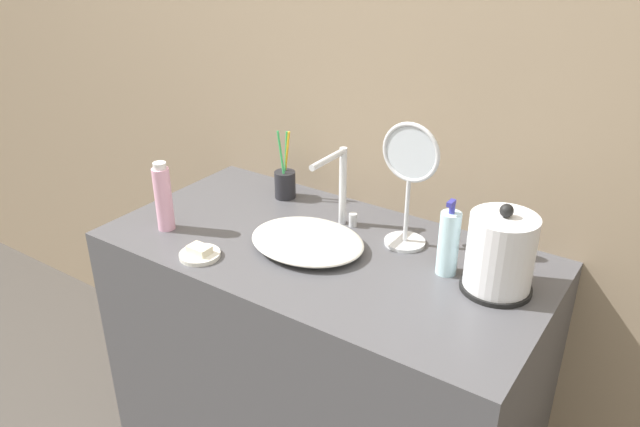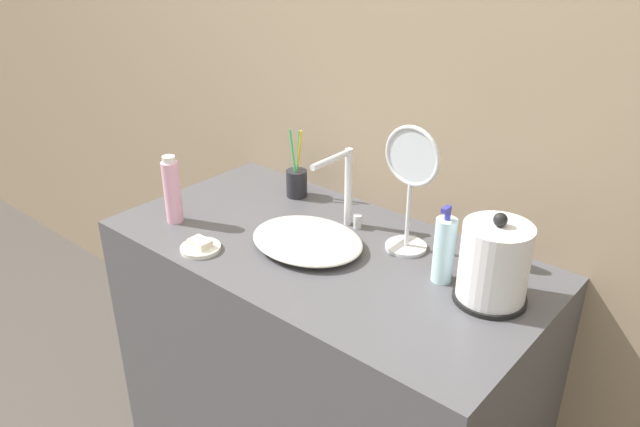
{
  "view_description": "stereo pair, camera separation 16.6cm",
  "coord_description": "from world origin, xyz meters",
  "px_view_note": "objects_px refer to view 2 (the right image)",
  "views": [
    {
      "loc": [
        0.82,
        -0.92,
        1.7
      ],
      "look_at": [
        -0.01,
        0.31,
        0.97
      ],
      "focal_mm": 35.0,
      "sensor_mm": 36.0,
      "label": 1
    },
    {
      "loc": [
        0.95,
        -0.82,
        1.7
      ],
      "look_at": [
        -0.01,
        0.31,
        0.97
      ],
      "focal_mm": 35.0,
      "sensor_mm": 36.0,
      "label": 2
    }
  ],
  "objects_px": {
    "electric_kettle": "(494,266)",
    "shampoo_bottle": "(172,190)",
    "faucet": "(345,185)",
    "lotion_bottle": "(444,250)",
    "toothbrush_cup": "(297,182)",
    "vanity_mirror": "(410,181)"
  },
  "relations": [
    {
      "from": "toothbrush_cup",
      "to": "vanity_mirror",
      "type": "bearing_deg",
      "value": -7.72
    },
    {
      "from": "toothbrush_cup",
      "to": "shampoo_bottle",
      "type": "bearing_deg",
      "value": -112.68
    },
    {
      "from": "shampoo_bottle",
      "to": "vanity_mirror",
      "type": "bearing_deg",
      "value": 26.42
    },
    {
      "from": "shampoo_bottle",
      "to": "electric_kettle",
      "type": "bearing_deg",
      "value": 13.94
    },
    {
      "from": "faucet",
      "to": "vanity_mirror",
      "type": "bearing_deg",
      "value": 2.97
    },
    {
      "from": "lotion_bottle",
      "to": "vanity_mirror",
      "type": "relative_size",
      "value": 0.59
    },
    {
      "from": "toothbrush_cup",
      "to": "faucet",
      "type": "bearing_deg",
      "value": -16.1
    },
    {
      "from": "toothbrush_cup",
      "to": "shampoo_bottle",
      "type": "xyz_separation_m",
      "value": [
        -0.15,
        -0.36,
        0.05
      ]
    },
    {
      "from": "lotion_bottle",
      "to": "shampoo_bottle",
      "type": "relative_size",
      "value": 1.0
    },
    {
      "from": "lotion_bottle",
      "to": "shampoo_bottle",
      "type": "xyz_separation_m",
      "value": [
        -0.77,
        -0.22,
        0.01
      ]
    },
    {
      "from": "electric_kettle",
      "to": "shampoo_bottle",
      "type": "distance_m",
      "value": 0.92
    },
    {
      "from": "electric_kettle",
      "to": "shampoo_bottle",
      "type": "relative_size",
      "value": 1.12
    },
    {
      "from": "shampoo_bottle",
      "to": "toothbrush_cup",
      "type": "bearing_deg",
      "value": 67.32
    },
    {
      "from": "electric_kettle",
      "to": "toothbrush_cup",
      "type": "xyz_separation_m",
      "value": [
        -0.74,
        0.14,
        -0.04
      ]
    },
    {
      "from": "faucet",
      "to": "shampoo_bottle",
      "type": "distance_m",
      "value": 0.5
    },
    {
      "from": "lotion_bottle",
      "to": "vanity_mirror",
      "type": "distance_m",
      "value": 0.21
    },
    {
      "from": "faucet",
      "to": "lotion_bottle",
      "type": "relative_size",
      "value": 1.14
    },
    {
      "from": "faucet",
      "to": "lotion_bottle",
      "type": "height_order",
      "value": "faucet"
    },
    {
      "from": "electric_kettle",
      "to": "shampoo_bottle",
      "type": "bearing_deg",
      "value": -166.06
    },
    {
      "from": "lotion_bottle",
      "to": "vanity_mirror",
      "type": "xyz_separation_m",
      "value": [
        -0.16,
        0.08,
        0.11
      ]
    },
    {
      "from": "electric_kettle",
      "to": "toothbrush_cup",
      "type": "bearing_deg",
      "value": 169.16
    },
    {
      "from": "faucet",
      "to": "lotion_bottle",
      "type": "xyz_separation_m",
      "value": [
        0.36,
        -0.07,
        -0.05
      ]
    }
  ]
}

